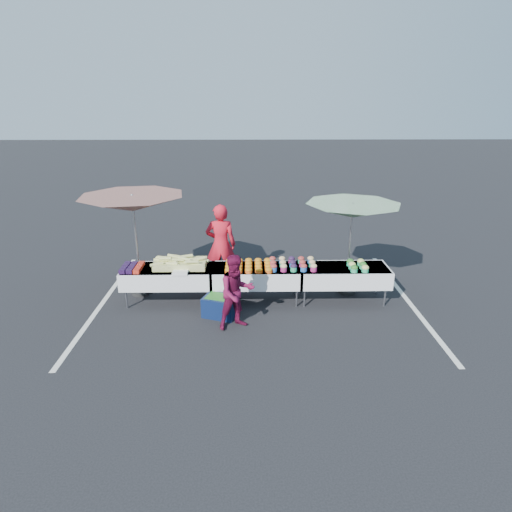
{
  "coord_description": "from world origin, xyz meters",
  "views": [
    {
      "loc": [
        -0.13,
        -8.14,
        3.96
      ],
      "look_at": [
        0.0,
        0.0,
        1.0
      ],
      "focal_mm": 30.0,
      "sensor_mm": 36.0,
      "label": 1
    }
  ],
  "objects_px": {
    "customer": "(237,292)",
    "umbrella_right": "(353,211)",
    "table_center": "(256,275)",
    "table_left": "(169,276)",
    "vendor": "(221,245)",
    "storage_bin": "(220,306)",
    "table_right": "(343,274)",
    "umbrella_left": "(133,204)"
  },
  "relations": [
    {
      "from": "storage_bin",
      "to": "table_center",
      "type": "bearing_deg",
      "value": 62.35
    },
    {
      "from": "customer",
      "to": "umbrella_right",
      "type": "bearing_deg",
      "value": 8.53
    },
    {
      "from": "umbrella_left",
      "to": "umbrella_right",
      "type": "xyz_separation_m",
      "value": [
        4.5,
        0.0,
        -0.17
      ]
    },
    {
      "from": "table_center",
      "to": "umbrella_right",
      "type": "bearing_deg",
      "value": 11.34
    },
    {
      "from": "table_center",
      "to": "vendor",
      "type": "xyz_separation_m",
      "value": [
        -0.77,
        0.97,
        0.34
      ]
    },
    {
      "from": "customer",
      "to": "storage_bin",
      "type": "xyz_separation_m",
      "value": [
        -0.34,
        0.45,
        -0.49
      ]
    },
    {
      "from": "table_center",
      "to": "storage_bin",
      "type": "bearing_deg",
      "value": -137.28
    },
    {
      "from": "table_center",
      "to": "storage_bin",
      "type": "height_order",
      "value": "table_center"
    },
    {
      "from": "table_center",
      "to": "customer",
      "type": "height_order",
      "value": "customer"
    },
    {
      "from": "storage_bin",
      "to": "customer",
      "type": "bearing_deg",
      "value": -33.83
    },
    {
      "from": "customer",
      "to": "table_center",
      "type": "bearing_deg",
      "value": 47.62
    },
    {
      "from": "vendor",
      "to": "umbrella_left",
      "type": "distance_m",
      "value": 2.11
    },
    {
      "from": "customer",
      "to": "umbrella_right",
      "type": "xyz_separation_m",
      "value": [
        2.36,
        1.5,
        1.12
      ]
    },
    {
      "from": "vendor",
      "to": "table_left",
      "type": "bearing_deg",
      "value": 45.22
    },
    {
      "from": "table_center",
      "to": "umbrella_right",
      "type": "xyz_separation_m",
      "value": [
        2.0,
        0.4,
        1.24
      ]
    },
    {
      "from": "table_left",
      "to": "table_center",
      "type": "bearing_deg",
      "value": 0.0
    },
    {
      "from": "customer",
      "to": "umbrella_left",
      "type": "bearing_deg",
      "value": 120.88
    },
    {
      "from": "storage_bin",
      "to": "umbrella_left",
      "type": "bearing_deg",
      "value": 169.32
    },
    {
      "from": "customer",
      "to": "storage_bin",
      "type": "bearing_deg",
      "value": 102.61
    },
    {
      "from": "customer",
      "to": "umbrella_left",
      "type": "height_order",
      "value": "umbrella_left"
    },
    {
      "from": "vendor",
      "to": "customer",
      "type": "xyz_separation_m",
      "value": [
        0.41,
        -2.07,
        -0.22
      ]
    },
    {
      "from": "table_right",
      "to": "vendor",
      "type": "xyz_separation_m",
      "value": [
        -2.57,
        0.97,
        0.34
      ]
    },
    {
      "from": "table_right",
      "to": "table_left",
      "type": "bearing_deg",
      "value": 180.0
    },
    {
      "from": "vendor",
      "to": "umbrella_right",
      "type": "relative_size",
      "value": 0.92
    },
    {
      "from": "umbrella_left",
      "to": "table_left",
      "type": "bearing_deg",
      "value": -29.74
    },
    {
      "from": "table_right",
      "to": "customer",
      "type": "relative_size",
      "value": 1.32
    },
    {
      "from": "table_right",
      "to": "umbrella_right",
      "type": "xyz_separation_m",
      "value": [
        0.2,
        0.4,
        1.24
      ]
    },
    {
      "from": "table_center",
      "to": "customer",
      "type": "xyz_separation_m",
      "value": [
        -0.37,
        -1.1,
        0.12
      ]
    },
    {
      "from": "table_right",
      "to": "umbrella_left",
      "type": "height_order",
      "value": "umbrella_left"
    },
    {
      "from": "table_left",
      "to": "table_right",
      "type": "xyz_separation_m",
      "value": [
        3.6,
        0.0,
        0.0
      ]
    },
    {
      "from": "table_left",
      "to": "table_right",
      "type": "distance_m",
      "value": 3.6
    },
    {
      "from": "vendor",
      "to": "umbrella_right",
      "type": "xyz_separation_m",
      "value": [
        2.77,
        -0.57,
        0.9
      ]
    },
    {
      "from": "table_left",
      "to": "table_center",
      "type": "xyz_separation_m",
      "value": [
        1.8,
        0.0,
        0.0
      ]
    },
    {
      "from": "table_left",
      "to": "storage_bin",
      "type": "xyz_separation_m",
      "value": [
        1.1,
        -0.65,
        -0.37
      ]
    },
    {
      "from": "umbrella_right",
      "to": "table_right",
      "type": "bearing_deg",
      "value": -116.0
    },
    {
      "from": "table_left",
      "to": "umbrella_right",
      "type": "bearing_deg",
      "value": 6.02
    },
    {
      "from": "table_left",
      "to": "customer",
      "type": "bearing_deg",
      "value": -37.61
    },
    {
      "from": "umbrella_left",
      "to": "umbrella_right",
      "type": "relative_size",
      "value": 1.29
    },
    {
      "from": "table_left",
      "to": "umbrella_left",
      "type": "bearing_deg",
      "value": 150.26
    },
    {
      "from": "table_center",
      "to": "umbrella_left",
      "type": "distance_m",
      "value": 2.9
    },
    {
      "from": "table_center",
      "to": "table_right",
      "type": "height_order",
      "value": "same"
    },
    {
      "from": "vendor",
      "to": "umbrella_right",
      "type": "height_order",
      "value": "umbrella_right"
    }
  ]
}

